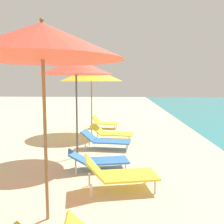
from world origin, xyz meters
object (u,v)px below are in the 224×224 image
(umbrella_third, at_px, (42,41))
(lounger_farthest_inland, at_px, (111,132))
(umbrella_farthest, at_px, (91,74))
(lounger_farthest_shoreside, at_px, (104,122))
(lounger_fourth_inland, at_px, (98,160))
(lounger_third_shoreside, at_px, (119,173))
(umbrella_fourth, at_px, (76,67))
(lounger_fourth_shoreside, at_px, (105,140))

(umbrella_third, height_order, lounger_farthest_inland, umbrella_third)
(umbrella_farthest, relative_size, lounger_farthest_shoreside, 2.22)
(lounger_farthest_shoreside, bearing_deg, lounger_fourth_inland, -78.36)
(lounger_farthest_inland, bearing_deg, lounger_third_shoreside, -77.34)
(lounger_fourth_inland, bearing_deg, umbrella_third, -115.63)
(umbrella_fourth, distance_m, lounger_fourth_shoreside, 2.51)
(lounger_fourth_shoreside, height_order, lounger_farthest_inland, lounger_fourth_shoreside)
(lounger_fourth_inland, xyz_separation_m, lounger_farthest_shoreside, (-0.30, 5.51, 0.04))
(umbrella_third, relative_size, lounger_fourth_shoreside, 1.87)
(lounger_fourth_inland, bearing_deg, lounger_third_shoreside, -76.77)
(umbrella_third, relative_size, lounger_fourth_inland, 1.94)
(lounger_fourth_inland, bearing_deg, umbrella_farthest, 87.15)
(lounger_third_shoreside, height_order, lounger_fourth_inland, lounger_third_shoreside)
(umbrella_fourth, height_order, lounger_fourth_inland, umbrella_fourth)
(lounger_fourth_shoreside, relative_size, lounger_farthest_inland, 0.99)
(lounger_farthest_shoreside, bearing_deg, lounger_fourth_shoreside, -76.31)
(umbrella_third, xyz_separation_m, umbrella_fourth, (-0.16, 3.18, -0.15))
(umbrella_third, bearing_deg, umbrella_farthest, 91.85)
(umbrella_fourth, relative_size, lounger_farthest_shoreside, 2.22)
(umbrella_fourth, bearing_deg, umbrella_third, -87.09)
(lounger_fourth_inland, height_order, umbrella_farthest, umbrella_farthest)
(umbrella_fourth, relative_size, umbrella_farthest, 1.00)
(lounger_fourth_shoreside, distance_m, lounger_fourth_inland, 1.91)
(lounger_third_shoreside, bearing_deg, lounger_farthest_shoreside, 85.49)
(umbrella_third, distance_m, lounger_fourth_shoreside, 4.79)
(lounger_fourth_shoreside, distance_m, lounger_farthest_shoreside, 3.61)
(umbrella_fourth, distance_m, umbrella_farthest, 3.35)
(umbrella_third, bearing_deg, lounger_farthest_shoreside, 88.40)
(lounger_third_shoreside, distance_m, umbrella_farthest, 5.96)
(lounger_farthest_shoreside, bearing_deg, umbrella_farthest, -101.17)
(lounger_fourth_inland, height_order, lounger_farthest_inland, lounger_farthest_inland)
(lounger_fourth_shoreside, relative_size, lounger_fourth_inland, 1.04)
(umbrella_fourth, distance_m, lounger_fourth_inland, 2.55)
(lounger_third_shoreside, distance_m, lounger_fourth_inland, 1.24)
(lounger_farthest_shoreside, bearing_deg, umbrella_fourth, -86.27)
(umbrella_third, distance_m, lounger_fourth_inland, 3.31)
(umbrella_fourth, bearing_deg, lounger_fourth_shoreside, 53.26)
(umbrella_fourth, xyz_separation_m, lounger_farthest_inland, (0.81, 2.27, -2.24))
(umbrella_fourth, distance_m, lounger_farthest_inland, 3.29)
(lounger_farthest_shoreside, relative_size, lounger_farthest_inland, 0.77)
(umbrella_third, relative_size, lounger_farthest_shoreside, 2.38)
(lounger_fourth_inland, relative_size, lounger_farthest_inland, 0.95)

